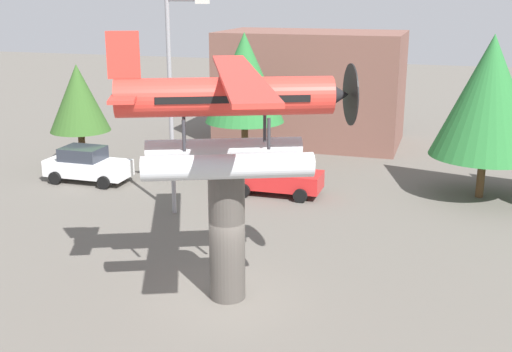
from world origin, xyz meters
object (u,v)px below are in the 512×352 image
Objects in this scene: display_pedestal at (227,235)px; car_near_white at (87,165)px; tree_west at (78,98)px; tree_east at (244,78)px; car_mid_red at (275,176)px; floatplane_monument at (230,113)px; storefront_building at (311,87)px; tree_center_back at (489,96)px; streetlight_primary at (174,94)px.

car_near_white is (-10.92, 9.86, -1.19)m from display_pedestal.
tree_west is 0.77× the size of tree_east.
car_mid_red is 0.58× the size of tree_east.
floatplane_monument is 0.90× the size of storefront_building.
car_mid_red is at bearing -85.80° from storefront_building.
tree_center_back reaches higher than tree_east.
car_mid_red is 0.38× the size of storefront_building.
tree_east is (-1.92, -7.53, 1.46)m from storefront_building.
display_pedestal is at bearing -74.01° from tree_east.
car_near_white is 1.00× the size of car_mid_red.
streetlight_primary is 1.61× the size of tree_west.
floatplane_monument is at bearing -43.51° from tree_west.
car_near_white is 0.57× the size of tree_center_back.
floatplane_monument is 1.39× the size of tree_east.
streetlight_primary is (-4.78, 6.75, -0.67)m from floatplane_monument.
floatplane_monument is 1.12× the size of streetlight_primary.
streetlight_primary reaches higher than display_pedestal.
storefront_building reaches higher than car_near_white.
car_near_white is at bearing -175.36° from car_mid_red.
car_near_white is 0.58× the size of tree_east.
car_mid_red is at bearing 97.46° from display_pedestal.
storefront_building is at bearing 73.13° from floatplane_monument.
display_pedestal is 0.46× the size of streetlight_primary.
tree_west is at bearing -163.95° from tree_east.
car_mid_red is (-1.51, 10.58, -4.92)m from floatplane_monument.
floatplane_monument is 1.80× the size of tree_west.
tree_west is (-10.30, -9.94, 0.37)m from storefront_building.
tree_west reaches higher than car_mid_red.
display_pedestal reaches higher than car_near_white.
display_pedestal is at bearing -55.57° from streetlight_primary.
tree_center_back is (18.69, 3.14, 3.81)m from car_near_white.
tree_east is (0.52, 7.67, -0.25)m from streetlight_primary.
display_pedestal is 0.74× the size of tree_west.
storefront_building is (-0.83, 11.36, 2.54)m from car_mid_red.
tree_east is at bearing 105.99° from display_pedestal.
car_mid_red is at bearing 75.16° from floatplane_monument.
streetlight_primary reaches higher than car_mid_red.
tree_west is at bearing 172.72° from car_mid_red.
streetlight_primary is at bearing 102.34° from floatplane_monument.
storefront_building is at bearing 75.70° from tree_east.
tree_west is 0.75× the size of tree_center_back.
floatplane_monument reaches higher than car_mid_red.
streetlight_primary is at bearing -130.46° from car_mid_red.
storefront_building is at bearing 43.98° from tree_west.
tree_east is (-2.75, 3.84, 4.00)m from car_mid_red.
tree_west is (-12.53, 12.06, 1.72)m from display_pedestal.
car_near_white is 0.47× the size of streetlight_primary.
car_mid_red is at bearing -54.32° from tree_east.
floatplane_monument is at bearing -41.63° from car_near_white.
floatplane_monument reaches higher than tree_center_back.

